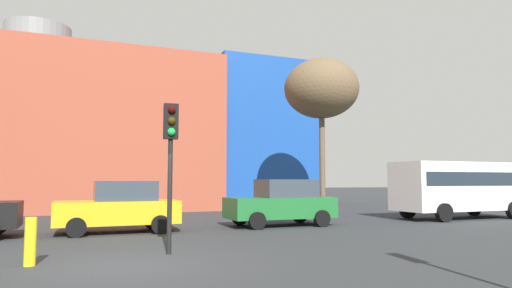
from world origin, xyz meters
TOP-DOWN VIEW (x-y plane):
  - ground_plane at (0.00, 0.00)m, footprint 200.00×200.00m
  - building_backdrop at (-3.55, 21.09)m, footprint 36.61×10.50m
  - parked_car_2 at (0.44, 6.34)m, footprint 4.21×2.06m
  - parked_car_3 at (6.80, 6.34)m, footprint 4.35×2.13m
  - white_bus at (16.41, 6.28)m, footprint 6.80×2.62m
  - traffic_light_island at (1.15, 0.98)m, footprint 0.38×0.37m
  - bare_tree_0 at (10.77, 9.77)m, footprint 3.90×3.90m
  - bollard_yellow_0 at (-1.92, 0.61)m, footprint 0.24×0.24m

SIDE VIEW (x-z plane):
  - ground_plane at x=0.00m, z-range 0.00..0.00m
  - bollard_yellow_0 at x=-1.92m, z-range 0.00..1.04m
  - parked_car_2 at x=0.44m, z-range -0.01..1.82m
  - parked_car_3 at x=6.80m, z-range -0.01..1.88m
  - white_bus at x=16.41m, z-range 0.26..2.98m
  - traffic_light_island at x=1.15m, z-range 0.89..4.68m
  - building_backdrop at x=-3.55m, z-range -0.87..10.90m
  - bare_tree_0 at x=10.77m, z-range 2.51..10.73m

